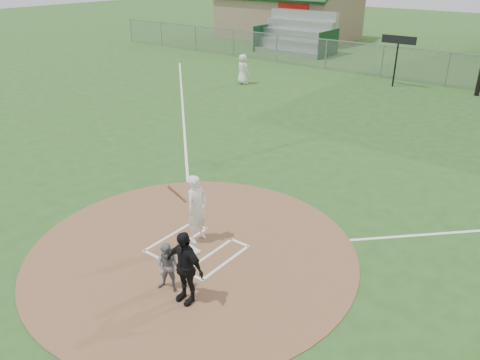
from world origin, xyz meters
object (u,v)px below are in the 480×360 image
Objects in this scene: umpire at (185,267)px; batter_at_plate at (197,209)px; catcher at (168,268)px; ondeck_player at (243,69)px; home_plate at (188,251)px.

batter_at_plate is (-1.45, 1.98, 0.07)m from umpire.
catcher is 0.67× the size of ondeck_player.
catcher is 0.61m from umpire.
ondeck_player is at bearing 124.47° from umpire.
home_plate is 0.25× the size of batter_at_plate.
batter_at_plate is at bearing 92.28° from catcher.
catcher is at bearing -65.25° from batter_at_plate.
catcher is 19.80m from ondeck_player.
umpire is at bearing 133.75° from ondeck_player.
ondeck_player reaches higher than umpire.
ondeck_player is at bearing 122.86° from home_plate.
batter_at_plate is at bearing 109.09° from home_plate.
umpire is at bearing -48.00° from home_plate.
home_plate is 0.27× the size of umpire.
home_plate is 0.40× the size of catcher.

